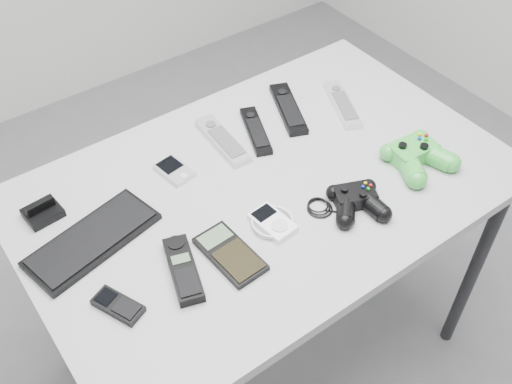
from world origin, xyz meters
TOP-DOWN VIEW (x-y plane):
  - floor at (0.00, 0.00)m, footprint 3.50×3.50m
  - desk at (0.04, 0.04)m, footprint 1.18×0.76m
  - pda_keyboard at (-0.38, 0.12)m, footprint 0.32×0.19m
  - dock_bracket at (-0.44, 0.26)m, footprint 0.09×0.08m
  - pda at (-0.12, 0.20)m, footprint 0.08×0.10m
  - remote_silver_a at (0.03, 0.23)m, footprint 0.06×0.21m
  - remote_black_a at (0.13, 0.21)m, footprint 0.11×0.19m
  - remote_black_b at (0.25, 0.23)m, footprint 0.13×0.22m
  - remote_silver_b at (0.39, 0.16)m, footprint 0.12×0.21m
  - mobile_phone at (-0.42, -0.07)m, footprint 0.09×0.12m
  - cordless_handset at (-0.27, -0.07)m, footprint 0.10×0.18m
  - calculator at (-0.16, -0.09)m, footprint 0.09×0.17m
  - mp3_player at (-0.03, -0.07)m, footprint 0.11×0.11m
  - controller_black at (0.16, -0.14)m, footprint 0.26×0.22m
  - controller_green at (0.38, -0.12)m, footprint 0.17×0.18m

SIDE VIEW (x-z plane):
  - floor at x=0.00m, z-range 0.00..0.00m
  - desk at x=0.04m, z-range 0.33..1.12m
  - pda at x=-0.12m, z-range 0.79..0.80m
  - calculator at x=-0.16m, z-range 0.79..0.81m
  - mobile_phone at x=-0.42m, z-range 0.79..0.81m
  - pda_keyboard at x=-0.38m, z-range 0.79..0.81m
  - mp3_player at x=-0.03m, z-range 0.79..0.81m
  - remote_black_a at x=0.13m, z-range 0.79..0.81m
  - remote_silver_b at x=0.39m, z-range 0.79..0.81m
  - remote_black_b at x=0.25m, z-range 0.79..0.81m
  - remote_silver_a at x=0.03m, z-range 0.79..0.81m
  - cordless_handset at x=-0.27m, z-range 0.79..0.82m
  - dock_bracket at x=-0.44m, z-range 0.79..0.83m
  - controller_black at x=0.16m, z-range 0.79..0.83m
  - controller_green at x=0.38m, z-range 0.79..0.84m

